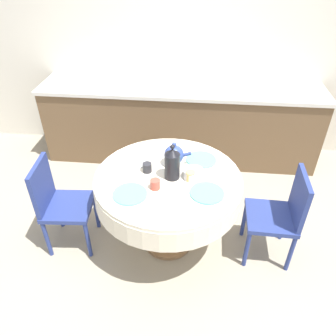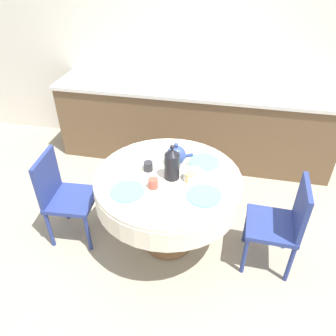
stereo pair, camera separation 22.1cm
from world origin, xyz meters
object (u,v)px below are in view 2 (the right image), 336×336
chair_right (63,194)px  teapot (176,155)px  coffee_carafe (172,164)px  chair_left (282,221)px

chair_right → teapot: size_ratio=3.77×
teapot → coffee_carafe: bearing=-89.9°
coffee_carafe → chair_left: bearing=-1.1°
chair_left → chair_right: bearing=92.9°
chair_left → chair_right: 1.86m
chair_right → coffee_carafe: (0.96, 0.06, 0.41)m
coffee_carafe → teapot: size_ratio=1.33×
chair_left → coffee_carafe: size_ratio=2.83×
chair_left → chair_right: same height
chair_right → coffee_carafe: 1.05m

